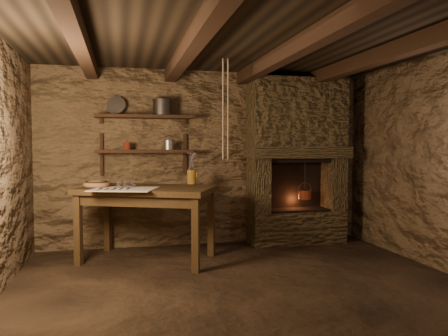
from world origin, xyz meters
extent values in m
plane|color=black|center=(0.00, 0.00, 0.00)|extent=(4.50, 4.50, 0.00)
cube|color=brown|center=(0.00, 2.00, 1.20)|extent=(4.50, 0.04, 2.40)
cube|color=brown|center=(0.00, -2.00, 1.20)|extent=(4.50, 0.04, 2.40)
cube|color=black|center=(0.00, 0.00, 2.40)|extent=(4.50, 4.00, 0.04)
cube|color=black|center=(-1.50, 0.00, 2.31)|extent=(0.14, 3.95, 0.16)
cube|color=black|center=(-0.50, 0.00, 2.31)|extent=(0.14, 3.95, 0.16)
cube|color=black|center=(0.50, 0.00, 2.31)|extent=(0.14, 3.95, 0.16)
cube|color=black|center=(1.50, 0.00, 2.31)|extent=(0.14, 3.95, 0.16)
cube|color=black|center=(-0.85, 1.84, 1.30)|extent=(1.25, 0.30, 0.04)
cube|color=black|center=(-0.85, 1.84, 1.75)|extent=(1.25, 0.30, 0.04)
cube|color=#3B2F1D|center=(1.25, 1.77, 0.23)|extent=(1.35, 0.45, 0.45)
cube|color=#3B2F1D|center=(0.69, 1.77, 0.82)|extent=(0.23, 0.45, 0.75)
cube|color=#3B2F1D|center=(1.81, 1.77, 0.82)|extent=(0.23, 0.45, 0.75)
cube|color=#3B2F1D|center=(1.25, 1.74, 1.28)|extent=(1.43, 0.51, 0.16)
cube|color=#3B2F1D|center=(1.25, 1.77, 1.83)|extent=(1.35, 0.45, 0.94)
cube|color=black|center=(1.25, 1.96, 0.82)|extent=(0.90, 0.06, 0.75)
cube|color=#2F2010|center=(-0.85, 1.27, 0.85)|extent=(1.77, 1.45, 0.07)
cube|color=#2F2010|center=(-0.85, 1.27, 0.75)|extent=(1.60, 1.27, 0.11)
cube|color=silver|center=(-1.12, 1.04, 0.89)|extent=(0.83, 0.74, 0.01)
cylinder|color=#9F721E|center=(-0.27, 1.56, 0.97)|extent=(0.12, 0.12, 0.18)
torus|color=#9F721E|center=(-0.21, 1.56, 0.99)|extent=(0.02, 0.10, 0.10)
ellipsoid|color=#8B5D3C|center=(-1.43, 1.32, 0.92)|extent=(0.37, 0.37, 0.11)
cylinder|color=#2A2726|center=(-0.61, 1.84, 1.86)|extent=(0.29, 0.29, 0.19)
cylinder|color=#A09F9B|center=(-1.21, 1.94, 1.90)|extent=(0.28, 0.19, 0.25)
cylinder|color=#511910|center=(-1.07, 1.84, 1.37)|extent=(0.10, 0.10, 0.10)
cylinder|color=maroon|center=(1.36, 1.72, 0.68)|extent=(0.20, 0.20, 0.12)
torus|color=#2A2726|center=(1.36, 1.72, 0.76)|extent=(0.20, 0.01, 0.20)
cylinder|color=#2A2726|center=(1.36, 1.72, 0.94)|extent=(0.01, 0.01, 0.44)
camera|label=1|loc=(-1.14, -3.96, 1.38)|focal=35.00mm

